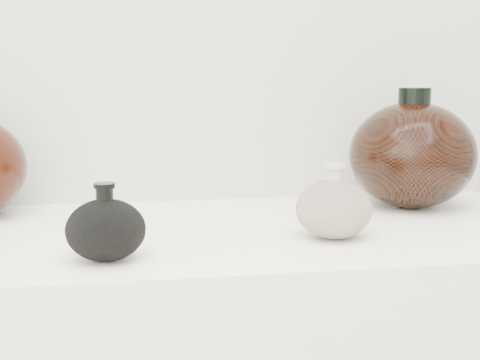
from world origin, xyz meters
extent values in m
cube|color=white|center=(0.00, 0.95, 0.89)|extent=(1.20, 0.50, 0.03)
ellipsoid|color=black|center=(-0.15, 0.80, 0.94)|extent=(0.12, 0.12, 0.08)
cylinder|color=black|center=(-0.15, 0.80, 0.99)|extent=(0.03, 0.03, 0.02)
cylinder|color=black|center=(-0.15, 0.80, 1.00)|extent=(0.03, 0.03, 0.01)
ellipsoid|color=beige|center=(0.18, 0.86, 0.94)|extent=(0.14, 0.14, 0.09)
cylinder|color=#C2B29C|center=(0.18, 0.86, 1.00)|extent=(0.03, 0.03, 0.03)
cylinder|color=#C2B29C|center=(0.18, 0.86, 1.01)|extent=(0.04, 0.04, 0.01)
ellipsoid|color=black|center=(0.40, 1.06, 1.00)|extent=(0.29, 0.29, 0.19)
cylinder|color=black|center=(0.40, 1.06, 1.10)|extent=(0.07, 0.07, 0.04)
camera|label=1|loc=(-0.12, -0.08, 1.15)|focal=50.00mm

